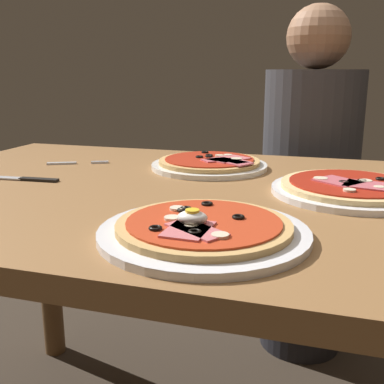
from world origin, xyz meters
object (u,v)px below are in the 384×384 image
Objects in this scene: dining_table at (171,235)px; knife at (23,179)px; pizza_foreground at (203,229)px; fork at (73,163)px; pizza_across_right at (351,188)px; diner_person at (308,196)px; pizza_across_left at (210,164)px.

knife is (-0.34, -0.03, 0.11)m from dining_table.
pizza_foreground is 2.09× the size of fork.
pizza_across_right reaches higher than dining_table.
pizza_foreground is 0.38m from pizza_across_right.
pizza_foreground reaches higher than fork.
diner_person reaches higher than knife.
pizza_foreground is 0.64m from fork.
dining_table is 4.16× the size of pizza_foreground.
fork reaches higher than dining_table.
knife is at bearing 51.47° from diner_person.
pizza_across_left is at bearing 34.04° from knife.
pizza_across_right is at bearing -26.33° from pizza_across_left.
pizza_foreground is at bearing -26.25° from knife.
pizza_across_right is at bearing 6.83° from knife.
pizza_across_left is 0.37m from pizza_across_right.
knife is 0.96m from diner_person.
pizza_foreground is at bearing -61.42° from dining_table.
dining_table is 0.38m from pizza_across_right.
pizza_foreground is 0.54m from knife.
fork is at bearing 170.50° from pizza_across_right.
fork is at bearing 137.51° from pizza_foreground.
dining_table is 0.75m from diner_person.
fork is 0.81m from diner_person.
knife is at bearing -145.96° from pizza_across_left.
dining_table is at bearing 5.39° from knife.
pizza_across_left is at bearing 65.68° from diner_person.
pizza_foreground is (0.15, -0.27, 0.12)m from dining_table.
pizza_foreground is at bearing -42.49° from fork.
knife is (-0.01, -0.20, 0.00)m from fork.
fork is (-0.33, 0.17, 0.11)m from dining_table.
pizza_across_right reaches higher than fork.
pizza_across_right is 0.26× the size of diner_person.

